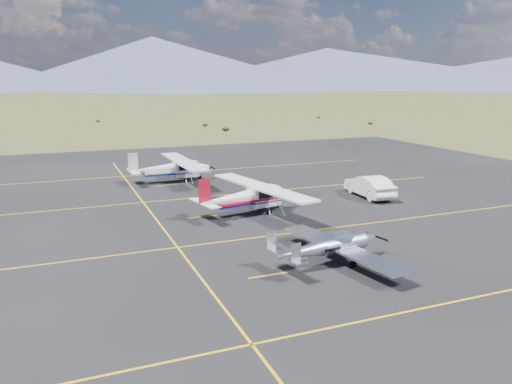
{
  "coord_description": "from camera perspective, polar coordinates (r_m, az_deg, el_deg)",
  "views": [
    {
      "loc": [
        -11.76,
        -23.58,
        9.0
      ],
      "look_at": [
        0.48,
        6.59,
        1.6
      ],
      "focal_mm": 35.0,
      "sensor_mm": 36.0,
      "label": 1
    }
  ],
  "objects": [
    {
      "name": "aircraft_cessna",
      "position": [
        33.89,
        -0.88,
        -0.47
      ],
      "size": [
        6.79,
        10.89,
        2.75
      ],
      "rotation": [
        0.0,
        0.0,
        0.2
      ],
      "color": "white",
      "rests_on": "apron"
    },
    {
      "name": "ground",
      "position": [
        27.84,
        4.2,
        -6.09
      ],
      "size": [
        1600.0,
        1600.0,
        0.0
      ],
      "primitive_type": "plane",
      "color": "#383D1C",
      "rests_on": "ground"
    },
    {
      "name": "apron",
      "position": [
        33.98,
        -1.02,
        -2.56
      ],
      "size": [
        72.0,
        72.0,
        0.02
      ],
      "primitive_type": "cube",
      "color": "black",
      "rests_on": "ground"
    },
    {
      "name": "aircraft_plain",
      "position": [
        45.13,
        -9.62,
        2.71
      ],
      "size": [
        6.54,
        10.92,
        2.77
      ],
      "rotation": [
        0.0,
        0.0,
        0.03
      ],
      "color": "silver",
      "rests_on": "apron"
    },
    {
      "name": "sedan",
      "position": [
        39.81,
        12.82,
        0.67
      ],
      "size": [
        2.13,
        5.23,
        1.69
      ],
      "primitive_type": "imported",
      "rotation": [
        0.0,
        0.0,
        3.07
      ],
      "color": "white",
      "rests_on": "apron"
    },
    {
      "name": "aircraft_low_wing",
      "position": [
        25.23,
        8.67,
        -6.14
      ],
      "size": [
        6.1,
        8.42,
        1.82
      ],
      "rotation": [
        0.0,
        0.0,
        0.16
      ],
      "color": "silver",
      "rests_on": "apron"
    }
  ]
}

